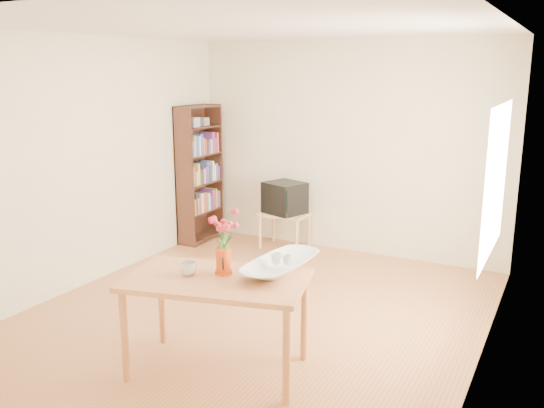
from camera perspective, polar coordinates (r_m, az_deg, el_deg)
The scene contains 11 objects.
room at distance 5.15m, azimuth -1.25°, elevation 2.57°, with size 4.50×4.50×4.50m.
table at distance 4.34m, azimuth -5.49°, elevation -8.36°, with size 1.47×1.05×0.75m.
tv_stand at distance 7.38m, azimuth 1.26°, elevation -1.43°, with size 0.60×0.45×0.46m.
bookshelf at distance 7.67m, azimuth -7.16°, elevation 2.51°, with size 0.28×0.70×1.80m.
pitcher at distance 4.36m, azimuth -4.81°, elevation -5.75°, with size 0.14×0.19×0.20m.
flowers at distance 4.28m, azimuth -4.90°, elevation -2.53°, with size 0.22×0.22×0.32m, color #D23145, non-canonical shape.
mug at distance 4.38m, azimuth -8.28°, elevation -6.33°, with size 0.12×0.12×0.10m, color white.
bowl at distance 4.36m, azimuth 0.88°, elevation -3.43°, with size 0.54×0.54×0.51m, color white.
teacup_a at distance 4.39m, azimuth 0.41°, elevation -3.96°, with size 0.07×0.07×0.07m, color white.
teacup_b at distance 4.37m, azimuth 1.52°, elevation -4.09°, with size 0.07×0.07×0.06m, color white.
television at distance 7.32m, azimuth 1.31°, elevation 0.68°, with size 0.57×0.55×0.40m.
Camera 1 is at (2.49, -4.41, 2.26)m, focal length 38.00 mm.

